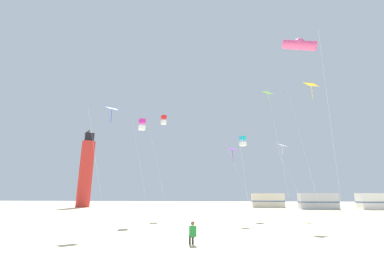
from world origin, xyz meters
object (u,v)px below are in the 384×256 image
(kite_diamond_violet, at_px, (233,152))
(rv_van_white, at_px, (378,201))
(kite_box_scarlet, at_px, (164,120))
(kite_box_magenta, at_px, (142,125))
(kite_box_cyan, at_px, (243,141))
(kite_diamond_lime, at_px, (269,98))
(kite_tube_rainbow, at_px, (299,45))
(kite_diamond_white, at_px, (282,148))
(rv_van_silver, at_px, (318,201))
(kite_diamond_blue, at_px, (111,113))
(rv_van_cream, at_px, (268,200))
(kite_flyer_standing, at_px, (192,232))
(kite_diamond_gold, at_px, (311,90))
(lighthouse_distant, at_px, (86,169))

(kite_diamond_violet, relative_size, rv_van_white, 1.08)
(kite_box_scarlet, distance_m, kite_box_magenta, 6.51)
(kite_box_cyan, relative_size, kite_diamond_lime, 0.72)
(kite_box_magenta, bearing_deg, kite_tube_rainbow, -26.42)
(kite_diamond_lime, distance_m, kite_box_magenta, 13.30)
(kite_box_cyan, height_order, kite_diamond_violet, kite_box_cyan)
(kite_diamond_white, relative_size, kite_box_magenta, 0.82)
(kite_box_scarlet, xyz_separation_m, kite_diamond_white, (14.41, -0.56, -4.00))
(kite_diamond_lime, distance_m, rv_van_white, 35.18)
(kite_box_cyan, height_order, rv_van_silver, kite_box_cyan)
(kite_diamond_blue, xyz_separation_m, kite_diamond_white, (15.90, 11.86, -1.01))
(rv_van_cream, xyz_separation_m, rv_van_silver, (7.68, -6.23, 0.00))
(kite_flyer_standing, relative_size, kite_diamond_lime, 0.09)
(kite_diamond_gold, height_order, lighthouse_distant, lighthouse_distant)
(kite_tube_rainbow, xyz_separation_m, rv_van_white, (21.08, 32.15, -12.16))
(kite_flyer_standing, height_order, rv_van_silver, rv_van_silver)
(lighthouse_distant, distance_m, rv_van_cream, 39.01)
(kite_diamond_lime, bearing_deg, rv_van_silver, 63.92)
(kite_flyer_standing, relative_size, kite_box_magenta, 0.11)
(kite_flyer_standing, xyz_separation_m, lighthouse_distant, (-27.35, 39.02, 7.22))
(kite_diamond_violet, bearing_deg, kite_box_magenta, -178.38)
(kite_tube_rainbow, xyz_separation_m, kite_box_cyan, (-3.53, 12.10, -4.92))
(kite_box_magenta, xyz_separation_m, rv_van_silver, (25.18, 24.69, -8.22))
(kite_diamond_lime, relative_size, rv_van_white, 1.96)
(kite_diamond_blue, distance_m, kite_tube_rainbow, 15.59)
(kite_diamond_blue, height_order, kite_box_magenta, kite_box_magenta)
(kite_diamond_gold, distance_m, kite_box_magenta, 16.21)
(kite_tube_rainbow, relative_size, rv_van_white, 2.18)
(kite_diamond_blue, height_order, kite_diamond_violet, kite_diamond_blue)
(kite_diamond_gold, bearing_deg, rv_van_silver, 71.75)
(kite_box_cyan, height_order, kite_diamond_white, kite_box_cyan)
(kite_diamond_blue, xyz_separation_m, kite_box_scarlet, (1.49, 12.43, 2.99))
(kite_box_cyan, bearing_deg, kite_box_magenta, -154.95)
(kite_box_cyan, xyz_separation_m, lighthouse_distant, (-31.59, 22.98, -0.79))
(kite_diamond_lime, xyz_separation_m, lighthouse_distant, (-33.94, 28.03, -4.15))
(kite_diamond_white, height_order, kite_diamond_lime, kite_diamond_lime)
(kite_diamond_lime, xyz_separation_m, rv_van_cream, (4.42, 30.95, -10.59))
(kite_box_magenta, bearing_deg, kite_diamond_lime, -0.12)
(kite_flyer_standing, relative_size, lighthouse_distant, 0.07)
(kite_flyer_standing, bearing_deg, kite_diamond_lime, -140.25)
(kite_diamond_white, distance_m, lighthouse_distant, 42.61)
(kite_diamond_violet, bearing_deg, kite_diamond_white, 41.08)
(rv_van_cream, bearing_deg, rv_van_silver, -37.52)
(kite_diamond_blue, bearing_deg, kite_tube_rainbow, -2.71)
(kite_diamond_blue, distance_m, rv_van_cream, 42.13)
(kite_diamond_gold, relative_size, kite_diamond_white, 1.33)
(kite_diamond_blue, bearing_deg, lighthouse_distant, 120.52)
(kite_tube_rainbow, relative_size, kite_box_magenta, 1.40)
(kite_box_magenta, distance_m, rv_van_silver, 36.21)
(kite_box_scarlet, relative_size, kite_diamond_white, 1.49)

